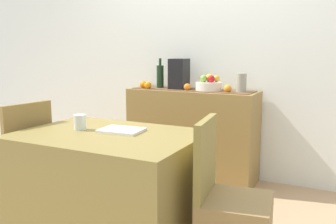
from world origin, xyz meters
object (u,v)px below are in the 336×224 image
(coffee_maker, at_px, (179,74))
(wine_bottle, at_px, (160,76))
(ceramic_vase, at_px, (241,83))
(coffee_cup, at_px, (80,122))
(dining_table, at_px, (109,187))
(open_book, at_px, (122,130))
(sideboard_console, at_px, (192,135))
(chair_near_window, at_px, (19,182))
(fruit_bowl, at_px, (209,86))

(coffee_maker, bearing_deg, wine_bottle, 180.00)
(wine_bottle, xyz_separation_m, ceramic_vase, (0.84, -0.00, -0.03))
(coffee_maker, distance_m, coffee_cup, 1.40)
(dining_table, relative_size, open_book, 4.24)
(sideboard_console, bearing_deg, coffee_cup, -100.42)
(sideboard_console, xyz_separation_m, open_book, (0.04, -1.30, 0.30))
(dining_table, bearing_deg, chair_near_window, -179.83)
(coffee_maker, distance_m, open_book, 1.34)
(chair_near_window, bearing_deg, ceramic_vase, 45.63)
(sideboard_console, relative_size, ceramic_vase, 7.20)
(ceramic_vase, bearing_deg, dining_table, -109.84)
(sideboard_console, height_order, open_book, sideboard_console)
(open_book, height_order, coffee_cup, coffee_cup)
(wine_bottle, height_order, coffee_maker, wine_bottle)
(chair_near_window, bearing_deg, wine_bottle, 69.52)
(dining_table, bearing_deg, fruit_bowl, 82.50)
(sideboard_console, height_order, dining_table, sideboard_console)
(coffee_cup, relative_size, chair_near_window, 0.12)
(ceramic_vase, bearing_deg, sideboard_console, 180.00)
(dining_table, xyz_separation_m, open_book, (0.05, 0.09, 0.38))
(coffee_maker, relative_size, open_book, 1.07)
(dining_table, xyz_separation_m, chair_near_window, (-0.86, -0.00, -0.10))
(fruit_bowl, bearing_deg, open_book, -95.76)
(open_book, height_order, chair_near_window, chair_near_window)
(wine_bottle, relative_size, ceramic_vase, 1.71)
(coffee_cup, bearing_deg, open_book, 15.27)
(wine_bottle, xyz_separation_m, chair_near_window, (-0.52, -1.39, -0.75))
(fruit_bowl, height_order, ceramic_vase, ceramic_vase)
(sideboard_console, xyz_separation_m, coffee_cup, (-0.25, -1.38, 0.35))
(ceramic_vase, bearing_deg, coffee_cup, -118.16)
(sideboard_console, bearing_deg, coffee_maker, 180.00)
(wine_bottle, bearing_deg, ceramic_vase, -0.00)
(fruit_bowl, relative_size, open_book, 0.89)
(wine_bottle, distance_m, open_book, 1.38)
(ceramic_vase, height_order, open_book, ceramic_vase)
(open_book, bearing_deg, chair_near_window, -179.13)
(open_book, bearing_deg, fruit_bowl, 79.49)
(wine_bottle, bearing_deg, dining_table, -76.24)
(fruit_bowl, xyz_separation_m, wine_bottle, (-0.52, 0.00, 0.08))
(sideboard_console, height_order, chair_near_window, chair_near_window)
(sideboard_console, bearing_deg, wine_bottle, 180.00)
(dining_table, relative_size, coffee_cup, 11.28)
(wine_bottle, bearing_deg, coffee_cup, -85.76)
(sideboard_console, bearing_deg, dining_table, -90.66)
(wine_bottle, xyz_separation_m, coffee_maker, (0.21, -0.00, 0.03))
(wine_bottle, bearing_deg, fruit_bowl, -0.00)
(coffee_cup, bearing_deg, ceramic_vase, 61.84)
(fruit_bowl, relative_size, coffee_maker, 0.83)
(fruit_bowl, distance_m, coffee_cup, 1.45)
(open_book, distance_m, coffee_cup, 0.30)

